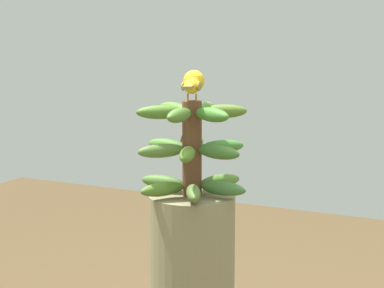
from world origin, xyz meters
name	(u,v)px	position (x,y,z in m)	size (l,w,h in m)	color
banana_bunch	(192,148)	(0.00, 0.00, 1.23)	(0.30, 0.31, 0.26)	brown
perched_bird	(193,83)	(-0.02, -0.01, 1.40)	(0.19, 0.09, 0.08)	#C68933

